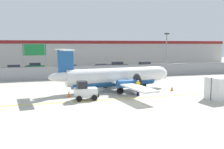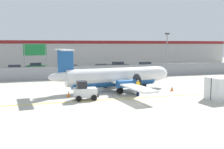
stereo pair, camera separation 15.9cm
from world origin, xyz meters
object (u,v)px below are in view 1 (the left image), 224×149
(traffic_cone_far_left, at_px, (82,93))
(parked_car_4, at_px, (118,65))
(parked_car_0, at_px, (15,69))
(apron_light_pole, at_px, (166,52))
(cargo_container, at_px, (221,88))
(parked_car_5, at_px, (144,65))
(parked_car_1, at_px, (36,66))
(highway_sign, at_px, (35,53))
(traffic_cone_near_right, at_px, (172,88))
(ground_crew_worker, at_px, (138,87))
(traffic_cone_near_left, at_px, (69,94))
(parked_car_2, at_px, (70,69))
(baggage_tug, at_px, (85,91))
(traffic_cone_far_right, at_px, (144,90))
(parked_car_3, at_px, (100,68))
(commuter_airplane, at_px, (116,77))

(traffic_cone_far_left, relative_size, parked_car_4, 0.15)
(parked_car_0, height_order, apron_light_pole, apron_light_pole)
(cargo_container, height_order, parked_car_5, cargo_container)
(parked_car_1, xyz_separation_m, highway_sign, (0.12, -12.70, 3.24))
(traffic_cone_near_right, xyz_separation_m, traffic_cone_far_left, (-10.69, -0.19, 0.00))
(parked_car_0, height_order, parked_car_1, same)
(ground_crew_worker, bearing_deg, traffic_cone_near_left, 139.94)
(traffic_cone_near_left, distance_m, parked_car_2, 21.62)
(traffic_cone_near_left, distance_m, apron_light_pole, 20.23)
(cargo_container, xyz_separation_m, parked_car_2, (-11.78, 26.80, -0.21))
(traffic_cone_near_left, relative_size, parked_car_1, 0.15)
(baggage_tug, bearing_deg, ground_crew_worker, 3.27)
(parked_car_0, xyz_separation_m, parked_car_1, (3.78, 4.40, 0.00))
(traffic_cone_far_right, height_order, parked_car_5, parked_car_5)
(parked_car_5, bearing_deg, traffic_cone_far_left, 53.39)
(parked_car_4, bearing_deg, traffic_cone_near_right, -98.32)
(parked_car_1, bearing_deg, parked_car_3, -26.12)
(parked_car_4, xyz_separation_m, apron_light_pole, (3.18, -16.10, 3.41))
(parked_car_3, bearing_deg, apron_light_pole, 132.18)
(traffic_cone_far_right, bearing_deg, apron_light_pole, 51.51)
(traffic_cone_near_left, distance_m, parked_car_3, 23.12)
(commuter_airplane, relative_size, parked_car_4, 3.71)
(traffic_cone_far_right, relative_size, apron_light_pole, 0.09)
(parked_car_2, relative_size, parked_car_5, 1.03)
(parked_car_4, distance_m, apron_light_pole, 16.76)
(parked_car_2, bearing_deg, traffic_cone_far_left, 93.53)
(baggage_tug, distance_m, traffic_cone_far_right, 7.45)
(cargo_container, bearing_deg, traffic_cone_far_left, 152.51)
(apron_light_pole, bearing_deg, cargo_container, -98.71)
(parked_car_2, bearing_deg, traffic_cone_near_left, 89.82)
(baggage_tug, relative_size, ground_crew_worker, 1.38)
(traffic_cone_near_left, xyz_separation_m, highway_sign, (-3.63, 15.83, 3.83))
(parked_car_1, relative_size, parked_car_2, 0.99)
(parked_car_1, bearing_deg, parked_car_5, -5.97)
(traffic_cone_far_right, height_order, parked_car_3, parked_car_3)
(commuter_airplane, distance_m, apron_light_pole, 14.04)
(highway_sign, bearing_deg, parked_car_1, 90.56)
(ground_crew_worker, xyz_separation_m, apron_light_pole, (9.65, 12.00, 3.35))
(commuter_airplane, relative_size, parked_car_0, 3.68)
(traffic_cone_far_right, bearing_deg, traffic_cone_near_left, -179.00)
(ground_crew_worker, distance_m, parked_car_3, 23.02)
(traffic_cone_near_left, height_order, parked_car_1, parked_car_1)
(ground_crew_worker, xyz_separation_m, traffic_cone_near_left, (-7.15, 1.45, -0.64))
(baggage_tug, bearing_deg, cargo_container, -16.11)
(traffic_cone_far_right, distance_m, parked_car_4, 26.98)
(traffic_cone_far_right, height_order, parked_car_0, parked_car_0)
(baggage_tug, relative_size, highway_sign, 0.43)
(traffic_cone_near_right, height_order, parked_car_0, parked_car_0)
(commuter_airplane, xyz_separation_m, parked_car_5, (13.16, 22.42, -0.71))
(traffic_cone_far_left, height_order, apron_light_pole, apron_light_pole)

